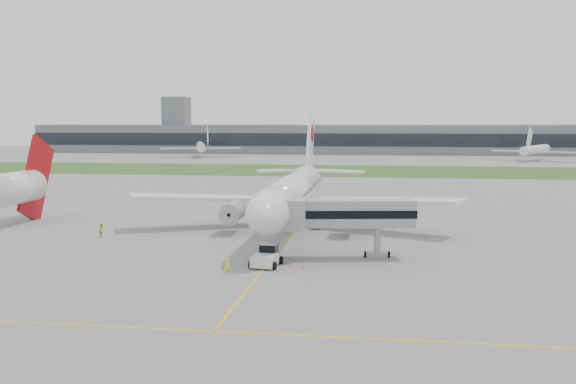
# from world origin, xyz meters

# --- Properties ---
(ground) EXTENTS (600.00, 600.00, 0.00)m
(ground) POSITION_xyz_m (0.00, 0.00, 0.00)
(ground) COLOR gray
(ground) RESTS_ON ground
(apron_markings) EXTENTS (70.00, 70.00, 0.04)m
(apron_markings) POSITION_xyz_m (0.00, -5.00, 0.00)
(apron_markings) COLOR gold
(apron_markings) RESTS_ON ground
(grass_strip) EXTENTS (600.00, 50.00, 0.02)m
(grass_strip) POSITION_xyz_m (0.00, 120.00, 0.01)
(grass_strip) COLOR #305C22
(grass_strip) RESTS_ON ground
(terminal_building) EXTENTS (320.00, 22.30, 14.00)m
(terminal_building) POSITION_xyz_m (0.00, 229.87, 7.00)
(terminal_building) COLOR slate
(terminal_building) RESTS_ON ground
(control_tower) EXTENTS (12.00, 12.00, 56.00)m
(control_tower) POSITION_xyz_m (-90.00, 232.00, 0.00)
(control_tower) COLOR slate
(control_tower) RESTS_ON ground
(airliner) EXTENTS (48.13, 53.95, 17.88)m
(airliner) POSITION_xyz_m (0.00, 4.87, 5.66)
(airliner) COLOR silver
(airliner) RESTS_ON ground
(pushback_tug) EXTENTS (3.27, 4.54, 2.21)m
(pushback_tug) POSITION_xyz_m (0.08, -17.65, 1.02)
(pushback_tug) COLOR silver
(pushback_tug) RESTS_ON ground
(jet_bridge) EXTENTS (14.96, 6.43, 6.97)m
(jet_bridge) POSITION_xyz_m (8.13, -13.02, 5.15)
(jet_bridge) COLOR gray
(jet_bridge) RESTS_ON ground
(safety_cone_left) EXTENTS (0.43, 0.43, 0.59)m
(safety_cone_left) POSITION_xyz_m (-4.51, -18.42, 0.29)
(safety_cone_left) COLOR orange
(safety_cone_left) RESTS_ON ground
(safety_cone_right) EXTENTS (0.45, 0.45, 0.62)m
(safety_cone_right) POSITION_xyz_m (4.22, -19.14, 0.31)
(safety_cone_right) COLOR orange
(safety_cone_right) RESTS_ON ground
(ground_crew_near) EXTENTS (0.76, 0.68, 1.75)m
(ground_crew_near) POSITION_xyz_m (-3.21, -22.42, 0.88)
(ground_crew_near) COLOR #D9F929
(ground_crew_near) RESTS_ON ground
(ground_crew_far) EXTENTS (0.87, 1.02, 1.84)m
(ground_crew_far) POSITION_xyz_m (-25.10, -3.57, 0.92)
(ground_crew_far) COLOR #9ED323
(ground_crew_far) RESTS_ON ground
(neighbor_aircraft) EXTENTS (4.95, 17.46, 14.34)m
(neighbor_aircraft) POSITION_xyz_m (-42.33, 5.12, 5.68)
(neighbor_aircraft) COLOR #9E090D
(neighbor_aircraft) RESTS_ON ground
(distant_aircraft_left) EXTENTS (42.24, 39.48, 13.34)m
(distant_aircraft_left) POSITION_xyz_m (-65.70, 189.95, 0.00)
(distant_aircraft_left) COLOR silver
(distant_aircraft_left) RESTS_ON ground
(distant_aircraft_right) EXTENTS (44.07, 42.48, 12.96)m
(distant_aircraft_right) POSITION_xyz_m (73.64, 180.40, 0.00)
(distant_aircraft_right) COLOR silver
(distant_aircraft_right) RESTS_ON ground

